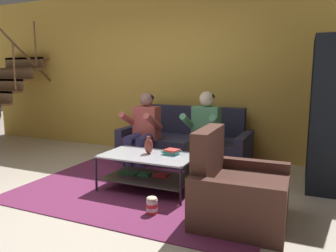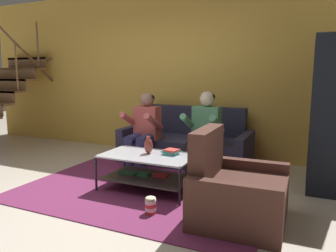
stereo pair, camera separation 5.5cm
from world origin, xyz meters
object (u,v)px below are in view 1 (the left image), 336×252
object	(u,v)px
couch	(185,145)
vase	(149,146)
coffee_table	(148,166)
popcorn_tub	(152,205)
person_seated_left	(143,127)
book_stack	(171,152)
bookshelf	(327,127)
armchair	(237,192)
person_seated_right	(204,130)

from	to	relation	value
couch	vase	bearing A→B (deg)	-88.89
coffee_table	couch	bearing A→B (deg)	92.03
vase	popcorn_tub	bearing A→B (deg)	-60.57
coffee_table	popcorn_tub	xyz separation A→B (m)	(0.37, -0.63, -0.20)
person_seated_left	book_stack	bearing A→B (deg)	-42.97
person_seated_left	popcorn_tub	world-z (taller)	person_seated_left
bookshelf	armchair	world-z (taller)	bookshelf
person_seated_left	coffee_table	distance (m)	1.05
couch	bookshelf	xyz separation A→B (m)	(2.03, -0.33, 0.47)
armchair	vase	bearing A→B (deg)	158.75
vase	popcorn_tub	size ratio (longest dim) A/B	1.14
person_seated_left	person_seated_right	distance (m)	0.95
couch	armchair	bearing A→B (deg)	-55.69
person_seated_right	bookshelf	xyz separation A→B (m)	(1.55, 0.20, 0.12)
couch	popcorn_tub	xyz separation A→B (m)	(0.41, -2.02, -0.19)
person_seated_right	book_stack	bearing A→B (deg)	-103.93
person_seated_left	armchair	world-z (taller)	person_seated_left
person_seated_left	armchair	size ratio (longest dim) A/B	1.20
popcorn_tub	book_stack	bearing A→B (deg)	98.73
person_seated_right	couch	bearing A→B (deg)	132.07
vase	book_stack	distance (m)	0.29
armchair	person_seated_left	bearing A→B (deg)	143.42
person_seated_right	coffee_table	bearing A→B (deg)	-116.58
couch	popcorn_tub	world-z (taller)	couch
book_stack	armchair	bearing A→B (deg)	-30.28
armchair	couch	bearing A→B (deg)	124.31
coffee_table	armchair	world-z (taller)	armchair
couch	coffee_table	distance (m)	1.38
bookshelf	popcorn_tub	xyz separation A→B (m)	(-1.61, -1.69, -0.66)
vase	popcorn_tub	xyz separation A→B (m)	(0.39, -0.69, -0.45)
couch	bookshelf	size ratio (longest dim) A/B	1.10
coffee_table	book_stack	bearing A→B (deg)	27.72
person_seated_left	popcorn_tub	size ratio (longest dim) A/B	6.00
book_stack	popcorn_tub	size ratio (longest dim) A/B	1.16
coffee_table	bookshelf	size ratio (longest dim) A/B	0.61
book_stack	bookshelf	size ratio (longest dim) A/B	0.12
person_seated_right	armchair	bearing A→B (deg)	-59.43
couch	popcorn_tub	distance (m)	2.07
armchair	popcorn_tub	world-z (taller)	armchair
vase	bookshelf	xyz separation A→B (m)	(2.00, 1.00, 0.22)
person_seated_right	book_stack	xyz separation A→B (m)	(-0.18, -0.72, -0.16)
vase	book_stack	xyz separation A→B (m)	(0.27, 0.08, -0.07)
person_seated_left	coffee_table	bearing A→B (deg)	-58.29
popcorn_tub	person_seated_right	bearing A→B (deg)	87.60
couch	bookshelf	bearing A→B (deg)	-9.11
coffee_table	bookshelf	bearing A→B (deg)	28.13
person_seated_left	armchair	distance (m)	2.15
coffee_table	bookshelf	distance (m)	2.29
book_stack	person_seated_left	bearing A→B (deg)	137.03
coffee_table	popcorn_tub	size ratio (longest dim) A/B	5.97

